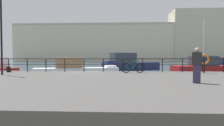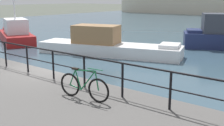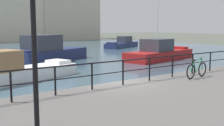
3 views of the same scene
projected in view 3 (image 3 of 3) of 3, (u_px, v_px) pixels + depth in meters
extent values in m
plane|color=#4C5147|center=(117.00, 102.00, 12.85)|extent=(240.00, 240.00, 0.00)
cube|color=#C0B69F|center=(64.00, 7.00, 74.63)|extent=(15.74, 11.40, 17.57)
cube|color=white|center=(8.00, 76.00, 17.15)|extent=(10.13, 5.00, 0.78)
cube|color=white|center=(58.00, 62.00, 20.42)|extent=(1.59, 1.81, 0.24)
cube|color=maroon|center=(160.00, 55.00, 29.27)|extent=(9.46, 4.49, 0.94)
cube|color=#333842|center=(157.00, 45.00, 28.68)|extent=(3.32, 2.86, 1.25)
cube|color=maroon|center=(178.00, 48.00, 32.00)|extent=(1.45, 2.13, 0.24)
cylinder|color=silver|center=(158.00, 16.00, 28.30)|extent=(0.10, 0.10, 4.63)
cube|color=navy|center=(122.00, 45.00, 46.85)|extent=(8.95, 5.85, 0.80)
cube|color=#333842|center=(125.00, 39.00, 47.64)|extent=(3.22, 2.73, 1.05)
cube|color=navy|center=(112.00, 43.00, 43.49)|extent=(1.62, 1.82, 0.24)
cube|color=navy|center=(52.00, 55.00, 27.81)|extent=(9.26, 6.27, 1.17)
cube|color=#333842|center=(42.00, 43.00, 26.40)|extent=(4.22, 3.52, 1.50)
cube|color=navy|center=(24.00, 51.00, 24.31)|extent=(1.74, 2.00, 0.24)
cylinder|color=black|center=(11.00, 87.00, 9.11)|extent=(0.07, 0.07, 1.05)
cylinder|color=black|center=(55.00, 81.00, 10.04)|extent=(0.07, 0.07, 1.05)
cylinder|color=black|center=(92.00, 77.00, 10.97)|extent=(0.07, 0.07, 1.05)
cylinder|color=black|center=(123.00, 73.00, 11.89)|extent=(0.07, 0.07, 1.05)
cylinder|color=black|center=(150.00, 69.00, 12.82)|extent=(0.07, 0.07, 1.05)
cylinder|color=black|center=(172.00, 66.00, 13.75)|extent=(0.07, 0.07, 1.05)
cylinder|color=black|center=(193.00, 64.00, 14.68)|extent=(0.07, 0.07, 1.05)
cylinder|color=black|center=(210.00, 62.00, 15.61)|extent=(0.07, 0.07, 1.05)
cylinder|color=black|center=(150.00, 58.00, 12.76)|extent=(21.97, 0.06, 0.06)
cylinder|color=black|center=(150.00, 68.00, 12.82)|extent=(21.97, 0.04, 0.04)
torus|color=black|center=(202.00, 69.00, 13.92)|extent=(0.72, 0.14, 0.72)
torus|color=black|center=(191.00, 72.00, 13.21)|extent=(0.72, 0.14, 0.72)
cylinder|color=#146638|center=(199.00, 65.00, 13.64)|extent=(0.55, 0.09, 0.66)
cylinder|color=#146638|center=(195.00, 67.00, 13.40)|extent=(0.24, 0.06, 0.58)
cylinder|color=#146638|center=(198.00, 60.00, 13.54)|extent=(0.72, 0.11, 0.11)
cylinder|color=#146638|center=(193.00, 72.00, 13.36)|extent=(0.43, 0.08, 0.12)
cylinder|color=#146638|center=(192.00, 66.00, 13.25)|extent=(0.26, 0.06, 0.51)
cylinder|color=#146638|center=(202.00, 64.00, 13.84)|extent=(0.14, 0.05, 0.57)
cube|color=black|center=(194.00, 60.00, 13.29)|extent=(0.23, 0.11, 0.05)
cylinder|color=#146638|center=(202.00, 57.00, 13.77)|extent=(0.52, 0.08, 0.02)
cylinder|color=black|center=(33.00, 23.00, 6.21)|extent=(0.12, 0.12, 5.09)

